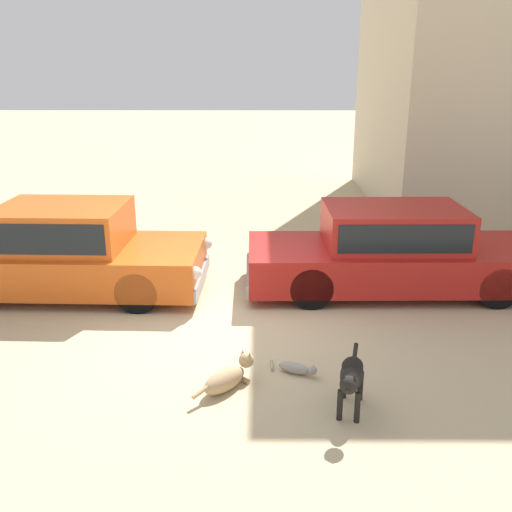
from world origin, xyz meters
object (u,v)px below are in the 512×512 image
at_px(stray_cat, 297,368).
at_px(stray_dog_tan, 228,377).
at_px(stray_dog_spotted, 351,376).
at_px(parked_sedan_nearest, 67,250).
at_px(parked_sedan_second, 394,249).

bearing_deg(stray_cat, stray_dog_tan, -133.63).
xyz_separation_m(stray_dog_spotted, stray_dog_tan, (-1.31, 0.45, -0.29)).
bearing_deg(parked_sedan_nearest, stray_dog_tan, -45.70).
distance_m(parked_sedan_second, stray_dog_tan, 3.96).
height_order(parked_sedan_second, stray_cat, parked_sedan_second).
relative_size(parked_sedan_second, stray_dog_spotted, 4.61).
bearing_deg(parked_sedan_nearest, stray_dog_spotted, -38.59).
bearing_deg(stray_cat, parked_sedan_nearest, 167.69).
relative_size(parked_sedan_nearest, stray_dog_spotted, 4.19).
distance_m(parked_sedan_second, stray_cat, 3.26).
distance_m(stray_dog_spotted, stray_cat, 0.99).
bearing_deg(stray_dog_spotted, stray_cat, -132.68).
bearing_deg(stray_dog_spotted, stray_dog_tan, -95.41).
bearing_deg(parked_sedan_second, stray_dog_tan, -130.53).
bearing_deg(parked_sedan_second, stray_cat, -123.24).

